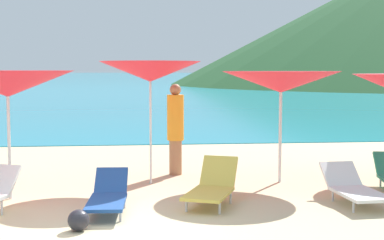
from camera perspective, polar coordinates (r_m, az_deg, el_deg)
ground_plane at (r=17.62m, az=-8.29°, el=-2.52°), size 50.00×100.00×0.30m
ocean_water at (r=236.29m, az=-6.24°, el=4.44°), size 650.00×440.00×0.02m
umbrella_4 at (r=9.88m, az=-17.82°, el=3.43°), size 2.22×2.22×2.13m
umbrella_5 at (r=10.70m, az=-4.16°, el=4.80°), size 1.96×1.96×2.29m
umbrella_6 at (r=10.96m, az=8.80°, el=3.73°), size 2.32×2.32×2.11m
lounge_chair_4 at (r=9.62m, az=15.74°, el=-6.46°), size 0.71×1.54×0.57m
lounge_chair_8 at (r=9.15m, az=1.99°, el=-6.58°), size 1.07×1.49×0.70m
lounge_chair_12 at (r=8.84m, az=-8.31°, el=-7.38°), size 0.62×1.62×0.55m
beachgoer_0 at (r=11.69m, az=-1.65°, el=-0.66°), size 0.34×0.34×1.85m
beach_ball at (r=7.89m, az=-11.19°, el=-9.73°), size 0.29×0.29×0.29m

